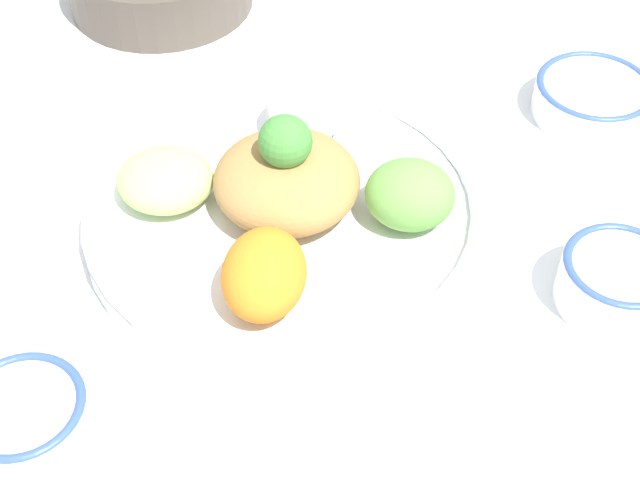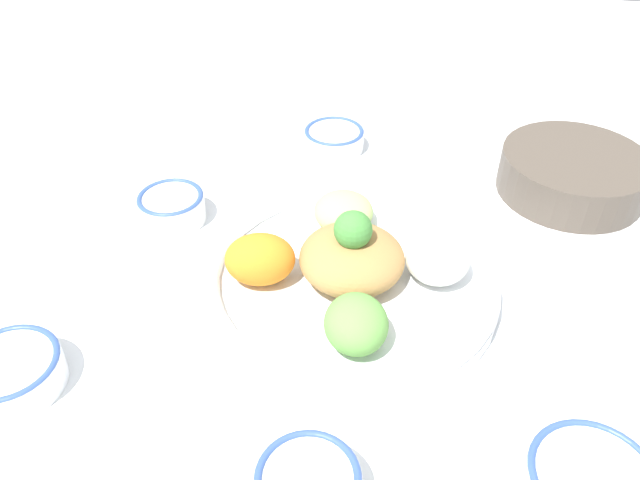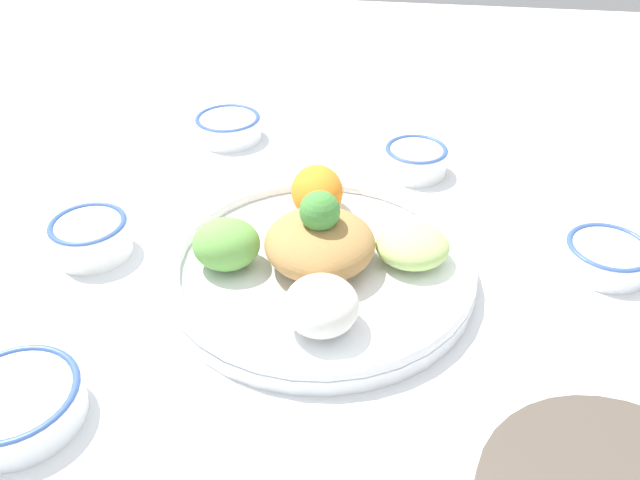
{
  "view_description": "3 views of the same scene",
  "coord_description": "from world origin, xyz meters",
  "px_view_note": "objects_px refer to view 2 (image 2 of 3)",
  "views": [
    {
      "loc": [
        -0.22,
        0.54,
        0.58
      ],
      "look_at": [
        -0.06,
        0.04,
        0.03
      ],
      "focal_mm": 50.0,
      "sensor_mm": 36.0,
      "label": 1
    },
    {
      "loc": [
        -0.59,
        -0.05,
        0.55
      ],
      "look_at": [
        -0.0,
        0.04,
        0.06
      ],
      "focal_mm": 35.0,
      "sensor_mm": 36.0,
      "label": 2
    },
    {
      "loc": [
        0.07,
        -0.58,
        0.48
      ],
      "look_at": [
        -0.02,
        0.03,
        0.03
      ],
      "focal_mm": 35.0,
      "sensor_mm": 36.0,
      "label": 3
    }
  ],
  "objects_px": {
    "sauce_bowl_far": "(172,206)",
    "sauce_bowl_dark": "(334,138)",
    "side_serving_bowl": "(573,172)",
    "sauce_bowl_red": "(11,371)",
    "salad_platter": "(349,272)"
  },
  "relations": [
    {
      "from": "sauce_bowl_dark",
      "to": "sauce_bowl_far",
      "type": "relative_size",
      "value": 1.07
    },
    {
      "from": "sauce_bowl_dark",
      "to": "sauce_bowl_far",
      "type": "xyz_separation_m",
      "value": [
        -0.24,
        0.2,
        0.0
      ]
    },
    {
      "from": "salad_platter",
      "to": "side_serving_bowl",
      "type": "relative_size",
      "value": 1.69
    },
    {
      "from": "salad_platter",
      "to": "sauce_bowl_red",
      "type": "distance_m",
      "value": 0.39
    },
    {
      "from": "sauce_bowl_far",
      "to": "sauce_bowl_dark",
      "type": "bearing_deg",
      "value": -40.7
    },
    {
      "from": "sauce_bowl_red",
      "to": "sauce_bowl_dark",
      "type": "height_order",
      "value": "sauce_bowl_red"
    },
    {
      "from": "salad_platter",
      "to": "sauce_bowl_red",
      "type": "xyz_separation_m",
      "value": [
        -0.2,
        0.34,
        -0.01
      ]
    },
    {
      "from": "sauce_bowl_dark",
      "to": "side_serving_bowl",
      "type": "xyz_separation_m",
      "value": [
        -0.07,
        -0.37,
        0.02
      ]
    },
    {
      "from": "salad_platter",
      "to": "sauce_bowl_far",
      "type": "bearing_deg",
      "value": 68.25
    },
    {
      "from": "sauce_bowl_dark",
      "to": "salad_platter",
      "type": "bearing_deg",
      "value": -169.29
    },
    {
      "from": "sauce_bowl_dark",
      "to": "side_serving_bowl",
      "type": "distance_m",
      "value": 0.38
    },
    {
      "from": "salad_platter",
      "to": "sauce_bowl_dark",
      "type": "distance_m",
      "value": 0.35
    },
    {
      "from": "salad_platter",
      "to": "sauce_bowl_red",
      "type": "relative_size",
      "value": 3.41
    },
    {
      "from": "sauce_bowl_red",
      "to": "sauce_bowl_dark",
      "type": "xyz_separation_m",
      "value": [
        0.55,
        -0.27,
        -0.0
      ]
    },
    {
      "from": "sauce_bowl_far",
      "to": "side_serving_bowl",
      "type": "xyz_separation_m",
      "value": [
        0.16,
        -0.58,
        0.01
      ]
    }
  ]
}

